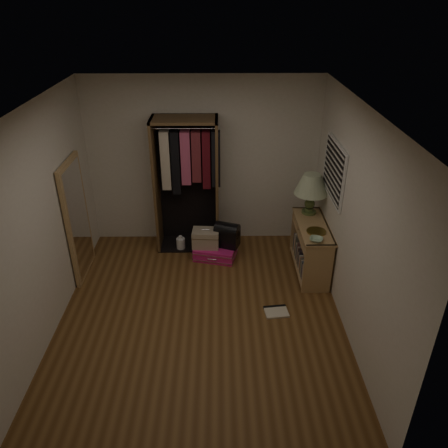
{
  "coord_description": "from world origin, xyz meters",
  "views": [
    {
      "loc": [
        0.24,
        -4.28,
        3.65
      ],
      "look_at": [
        0.3,
        0.95,
        0.8
      ],
      "focal_mm": 35.0,
      "sensor_mm": 36.0,
      "label": 1
    }
  ],
  "objects_px": {
    "console_bookshelf": "(310,245)",
    "floor_mirror": "(77,220)",
    "train_case": "(206,238)",
    "black_bag": "(227,234)",
    "open_wardrobe": "(188,173)",
    "table_lamp": "(312,185)",
    "pink_suitcase": "(215,252)",
    "white_jug": "(181,244)"
  },
  "relations": [
    {
      "from": "train_case",
      "to": "black_bag",
      "type": "xyz_separation_m",
      "value": [
        0.32,
        0.01,
        0.06
      ]
    },
    {
      "from": "train_case",
      "to": "console_bookshelf",
      "type": "bearing_deg",
      "value": -8.83
    },
    {
      "from": "table_lamp",
      "to": "open_wardrobe",
      "type": "bearing_deg",
      "value": 167.14
    },
    {
      "from": "pink_suitcase",
      "to": "table_lamp",
      "type": "height_order",
      "value": "table_lamp"
    },
    {
      "from": "floor_mirror",
      "to": "train_case",
      "type": "relative_size",
      "value": 4.06
    },
    {
      "from": "console_bookshelf",
      "to": "white_jug",
      "type": "relative_size",
      "value": 4.73
    },
    {
      "from": "pink_suitcase",
      "to": "console_bookshelf",
      "type": "bearing_deg",
      "value": 0.25
    },
    {
      "from": "pink_suitcase",
      "to": "floor_mirror",
      "type": "bearing_deg",
      "value": -155.46
    },
    {
      "from": "console_bookshelf",
      "to": "table_lamp",
      "type": "distance_m",
      "value": 0.86
    },
    {
      "from": "pink_suitcase",
      "to": "table_lamp",
      "type": "relative_size",
      "value": 1.17
    },
    {
      "from": "console_bookshelf",
      "to": "black_bag",
      "type": "height_order",
      "value": "console_bookshelf"
    },
    {
      "from": "console_bookshelf",
      "to": "white_jug",
      "type": "xyz_separation_m",
      "value": [
        -1.91,
        0.56,
        -0.29
      ]
    },
    {
      "from": "white_jug",
      "to": "console_bookshelf",
      "type": "bearing_deg",
      "value": -16.25
    },
    {
      "from": "black_bag",
      "to": "white_jug",
      "type": "height_order",
      "value": "black_bag"
    },
    {
      "from": "table_lamp",
      "to": "floor_mirror",
      "type": "bearing_deg",
      "value": -173.54
    },
    {
      "from": "train_case",
      "to": "table_lamp",
      "type": "distance_m",
      "value": 1.74
    },
    {
      "from": "pink_suitcase",
      "to": "white_jug",
      "type": "relative_size",
      "value": 2.98
    },
    {
      "from": "open_wardrobe",
      "to": "pink_suitcase",
      "type": "bearing_deg",
      "value": -45.31
    },
    {
      "from": "white_jug",
      "to": "table_lamp",
      "type": "bearing_deg",
      "value": -6.94
    },
    {
      "from": "floor_mirror",
      "to": "black_bag",
      "type": "xyz_separation_m",
      "value": [
        2.05,
        0.39,
        -0.46
      ]
    },
    {
      "from": "open_wardrobe",
      "to": "table_lamp",
      "type": "xyz_separation_m",
      "value": [
        1.77,
        -0.4,
        -0.03
      ]
    },
    {
      "from": "train_case",
      "to": "black_bag",
      "type": "distance_m",
      "value": 0.33
    },
    {
      "from": "train_case",
      "to": "floor_mirror",
      "type": "bearing_deg",
      "value": -163.93
    },
    {
      "from": "train_case",
      "to": "white_jug",
      "type": "bearing_deg",
      "value": 155.01
    },
    {
      "from": "open_wardrobe",
      "to": "train_case",
      "type": "distance_m",
      "value": 1.01
    },
    {
      "from": "pink_suitcase",
      "to": "train_case",
      "type": "bearing_deg",
      "value": -172.03
    },
    {
      "from": "black_bag",
      "to": "table_lamp",
      "type": "bearing_deg",
      "value": 19.76
    },
    {
      "from": "floor_mirror",
      "to": "open_wardrobe",
      "type": "bearing_deg",
      "value": 27.57
    },
    {
      "from": "console_bookshelf",
      "to": "floor_mirror",
      "type": "bearing_deg",
      "value": -179.23
    },
    {
      "from": "console_bookshelf",
      "to": "floor_mirror",
      "type": "relative_size",
      "value": 0.66
    },
    {
      "from": "floor_mirror",
      "to": "black_bag",
      "type": "distance_m",
      "value": 2.14
    },
    {
      "from": "train_case",
      "to": "table_lamp",
      "type": "bearing_deg",
      "value": 3.27
    },
    {
      "from": "console_bookshelf",
      "to": "table_lamp",
      "type": "bearing_deg",
      "value": 89.31
    },
    {
      "from": "console_bookshelf",
      "to": "pink_suitcase",
      "type": "distance_m",
      "value": 1.43
    },
    {
      "from": "table_lamp",
      "to": "pink_suitcase",
      "type": "bearing_deg",
      "value": -179.91
    },
    {
      "from": "open_wardrobe",
      "to": "floor_mirror",
      "type": "bearing_deg",
      "value": -152.43
    },
    {
      "from": "console_bookshelf",
      "to": "black_bag",
      "type": "bearing_deg",
      "value": 163.57
    },
    {
      "from": "open_wardrobe",
      "to": "train_case",
      "type": "relative_size",
      "value": 4.89
    },
    {
      "from": "console_bookshelf",
      "to": "pink_suitcase",
      "type": "bearing_deg",
      "value": 166.72
    },
    {
      "from": "console_bookshelf",
      "to": "white_jug",
      "type": "bearing_deg",
      "value": 163.75
    },
    {
      "from": "open_wardrobe",
      "to": "console_bookshelf",
      "type": "bearing_deg",
      "value": -22.41
    },
    {
      "from": "train_case",
      "to": "black_bag",
      "type": "height_order",
      "value": "black_bag"
    }
  ]
}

